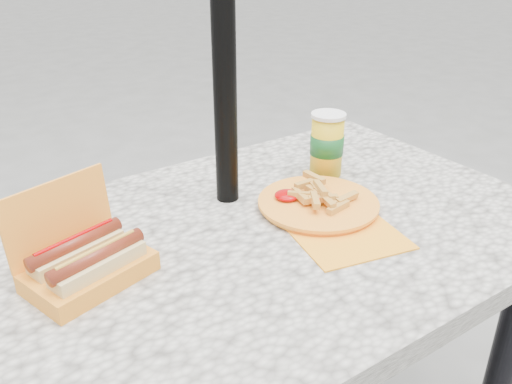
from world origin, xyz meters
TOP-DOWN VIEW (x-y plane):
  - picnic_table at (0.00, 0.00)m, footprint 1.20×0.80m
  - umbrella_pole at (0.00, 0.16)m, footprint 0.05×0.05m
  - hotdog_box at (-0.37, 0.03)m, footprint 0.24×0.20m
  - fries_plate at (0.13, -0.00)m, footprint 0.28×0.37m
  - soda_cup at (0.27, 0.14)m, footprint 0.08×0.08m

SIDE VIEW (x-z plane):
  - picnic_table at x=0.00m, z-range 0.27..1.02m
  - fries_plate at x=0.13m, z-range 0.74..0.79m
  - hotdog_box at x=-0.37m, z-range 0.70..0.87m
  - soda_cup at x=0.27m, z-range 0.75..0.91m
  - umbrella_pole at x=0.00m, z-range 0.00..2.20m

